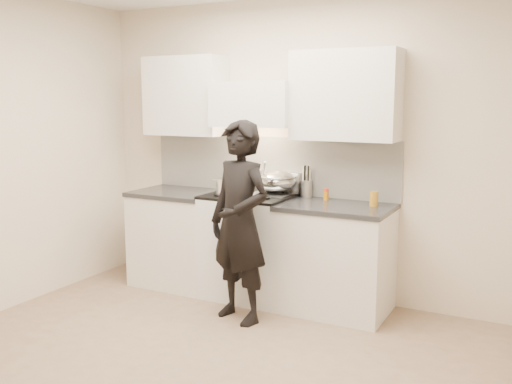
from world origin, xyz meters
TOP-DOWN VIEW (x-y plane):
  - ground_plane at (0.00, 0.00)m, footprint 4.00×4.00m
  - room_shell at (-0.06, 0.37)m, footprint 4.04×3.54m
  - stove at (-0.30, 1.42)m, footprint 0.76×0.65m
  - counter_right at (0.53, 1.43)m, footprint 0.92×0.67m
  - counter_left at (-1.08, 1.43)m, footprint 0.82×0.67m
  - wok at (-0.10, 1.57)m, footprint 0.39×0.46m
  - stock_pot at (-0.43, 1.28)m, footprint 0.30×0.25m
  - utensil_crock at (0.15, 1.67)m, footprint 0.11×0.11m
  - spice_jar at (0.37, 1.61)m, footprint 0.05×0.05m
  - oil_glass at (0.82, 1.52)m, footprint 0.07×0.07m
  - person at (-0.09, 0.87)m, footprint 0.69×0.55m

SIDE VIEW (x-z plane):
  - ground_plane at x=0.00m, z-range 0.00..0.00m
  - counter_right at x=0.53m, z-range 0.00..0.92m
  - counter_left at x=-1.08m, z-range 0.00..0.92m
  - stove at x=-0.30m, z-range 0.00..0.95m
  - person at x=-0.09m, z-range 0.00..1.63m
  - spice_jar at x=0.37m, z-range 0.92..1.02m
  - oil_glass at x=0.82m, z-range 0.92..1.04m
  - utensil_crock at x=0.15m, z-range 0.86..1.15m
  - stock_pot at x=-0.43m, z-range 0.96..1.10m
  - wok at x=-0.10m, z-range 0.91..1.22m
  - room_shell at x=-0.06m, z-range 0.25..2.95m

